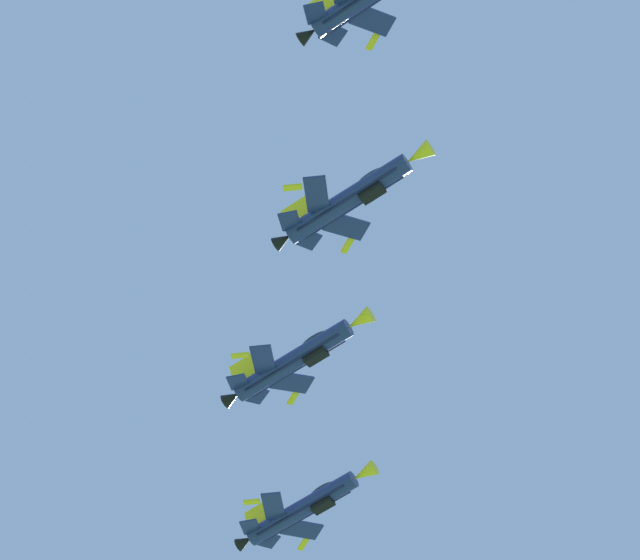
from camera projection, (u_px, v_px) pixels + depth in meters
fighter_jet_left_wing at (351, 197)px, 123.51m from camera, size 12.45×12.25×5.24m
fighter_jet_right_wing at (296, 359)px, 130.04m from camera, size 12.45×12.15×5.42m
fighter_jet_left_outer at (305, 507)px, 139.68m from camera, size 12.45×12.34×5.02m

